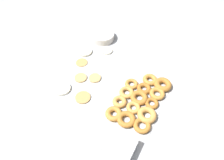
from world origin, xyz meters
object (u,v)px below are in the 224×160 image
at_px(pancake_4, 83,97).
at_px(pancake_5, 95,78).
at_px(batter_bowl, 102,36).
at_px(pancake_0, 81,78).
at_px(pancake_3, 107,51).
at_px(pancake_1, 62,89).
at_px(donut_tray, 140,100).
at_px(pancake_2, 82,62).
at_px(pancake_6, 85,52).
at_px(container_stack, 120,147).

height_order(pancake_4, pancake_5, same).
bearing_deg(pancake_5, batter_bowl, 23.75).
bearing_deg(pancake_0, pancake_3, -3.48).
xyz_separation_m(pancake_1, donut_tray, (0.15, -0.48, 0.01)).
relative_size(pancake_1, batter_bowl, 0.55).
bearing_deg(pancake_1, pancake_2, 6.32).
height_order(pancake_3, pancake_4, pancake_3).
bearing_deg(pancake_6, pancake_5, -132.75).
xyz_separation_m(pancake_0, pancake_5, (0.04, -0.09, -0.00)).
relative_size(pancake_4, pancake_6, 0.91).
distance_m(pancake_4, container_stack, 0.40).
bearing_deg(pancake_6, pancake_4, -148.30).
distance_m(pancake_0, pancake_1, 0.14).
distance_m(pancake_2, pancake_5, 0.18).
distance_m(pancake_5, container_stack, 0.51).
relative_size(pancake_1, pancake_5, 1.32).
height_order(pancake_0, donut_tray, donut_tray).
distance_m(pancake_1, donut_tray, 0.50).
xyz_separation_m(pancake_0, pancake_1, (-0.14, 0.05, 0.00)).
height_order(pancake_4, pancake_6, pancake_6).
height_order(pancake_3, batter_bowl, batter_bowl).
xyz_separation_m(pancake_0, donut_tray, (0.02, -0.43, 0.01)).
bearing_deg(pancake_2, pancake_4, -144.33).
xyz_separation_m(pancake_3, pancake_4, (-0.45, -0.08, -0.00)).
distance_m(pancake_1, pancake_6, 0.37).
xyz_separation_m(pancake_1, batter_bowl, (0.57, 0.04, 0.02)).
bearing_deg(pancake_1, pancake_4, -87.43).
relative_size(pancake_3, batter_bowl, 0.45).
bearing_deg(pancake_4, pancake_5, 6.28).
relative_size(pancake_0, pancake_3, 0.94).
distance_m(pancake_3, pancake_6, 0.17).
height_order(pancake_2, batter_bowl, batter_bowl).
xyz_separation_m(pancake_1, pancake_4, (0.01, -0.15, -0.00)).
height_order(pancake_5, pancake_6, pancake_6).
distance_m(pancake_4, pancake_5, 0.17).
bearing_deg(pancake_3, pancake_2, 153.41).
bearing_deg(pancake_0, pancake_6, 26.99).
relative_size(pancake_3, pancake_5, 1.08).
bearing_deg(container_stack, pancake_4, 63.04).
distance_m(pancake_1, pancake_5, 0.22).
bearing_deg(batter_bowl, pancake_6, 171.34).
height_order(donut_tray, batter_bowl, batter_bowl).
bearing_deg(batter_bowl, pancake_2, -178.37).
bearing_deg(pancake_5, pancake_2, 63.28).
bearing_deg(pancake_0, pancake_2, 31.79).
bearing_deg(pancake_5, container_stack, -133.49).
distance_m(pancake_2, pancake_4, 0.31).
xyz_separation_m(pancake_4, pancake_6, (0.36, 0.22, 0.00)).
relative_size(pancake_4, batter_bowl, 0.49).
distance_m(pancake_1, batter_bowl, 0.57).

